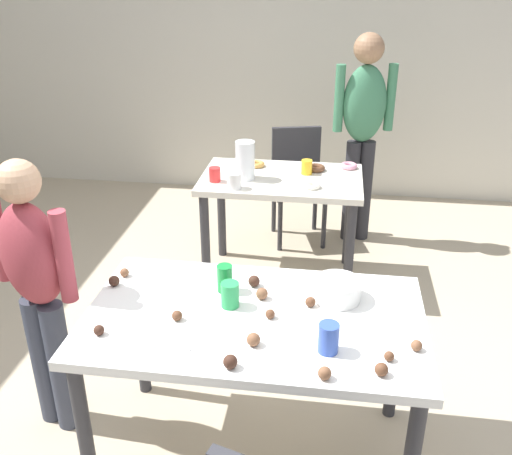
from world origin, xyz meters
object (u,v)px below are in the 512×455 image
(person_girl_near, at_px, (36,280))
(person_adult_far, at_px, (363,121))
(chair_far_table, at_px, (298,177))
(dining_table_far, at_px, (281,194))
(mixing_bowl, at_px, (337,290))
(dining_table_near, at_px, (254,334))
(pitcher_far, at_px, (245,160))
(soda_can, at_px, (225,278))

(person_girl_near, relative_size, person_adult_far, 0.85)
(chair_far_table, bearing_deg, dining_table_far, -95.06)
(chair_far_table, bearing_deg, mixing_bowl, -81.40)
(chair_far_table, relative_size, person_adult_far, 0.55)
(person_adult_far, bearing_deg, dining_table_near, -101.61)
(person_adult_far, relative_size, pitcher_far, 6.38)
(person_adult_far, bearing_deg, soda_can, -106.27)
(dining_table_far, distance_m, chair_far_table, 0.70)
(mixing_bowl, xyz_separation_m, pitcher_far, (-0.61, 1.37, 0.08))
(person_adult_far, relative_size, mixing_bowl, 7.99)
(chair_far_table, bearing_deg, soda_can, -94.27)
(dining_table_far, height_order, person_girl_near, person_girl_near)
(dining_table_near, bearing_deg, mixing_bowl, 27.44)
(chair_far_table, relative_size, soda_can, 7.13)
(chair_far_table, xyz_separation_m, person_adult_far, (0.47, 0.02, 0.46))
(dining_table_far, xyz_separation_m, pitcher_far, (-0.23, -0.07, 0.25))
(chair_far_table, distance_m, person_girl_near, 2.44)
(person_girl_near, height_order, soda_can, person_girl_near)
(mixing_bowl, xyz_separation_m, soda_can, (-0.48, -0.00, 0.02))
(soda_can, bearing_deg, mixing_bowl, 0.34)
(dining_table_far, distance_m, mixing_bowl, 1.50)
(soda_can, height_order, pitcher_far, pitcher_far)
(dining_table_far, xyz_separation_m, chair_far_table, (0.06, 0.68, -0.13))
(dining_table_far, relative_size, person_adult_far, 0.66)
(person_adult_far, relative_size, soda_can, 12.97)
(chair_far_table, distance_m, mixing_bowl, 2.17)
(dining_table_near, height_order, person_girl_near, person_girl_near)
(soda_can, bearing_deg, person_girl_near, -173.49)
(pitcher_far, bearing_deg, dining_table_far, 16.08)
(dining_table_far, bearing_deg, soda_can, -93.90)
(chair_far_table, height_order, person_girl_near, person_girl_near)
(dining_table_near, xyz_separation_m, dining_table_far, (-0.05, 1.61, -0.03))
(dining_table_far, height_order, mixing_bowl, mixing_bowl)
(dining_table_near, bearing_deg, chair_far_table, 89.81)
(dining_table_near, bearing_deg, person_girl_near, 175.56)
(person_girl_near, relative_size, pitcher_far, 5.40)
(dining_table_far, bearing_deg, person_adult_far, 53.13)
(dining_table_near, height_order, mixing_bowl, mixing_bowl)
(person_girl_near, distance_m, pitcher_far, 1.62)
(mixing_bowl, bearing_deg, person_girl_near, -175.77)
(dining_table_far, height_order, pitcher_far, pitcher_far)
(chair_far_table, bearing_deg, dining_table_near, -90.19)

